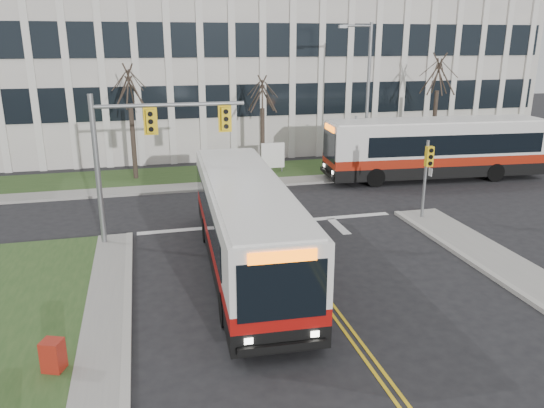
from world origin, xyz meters
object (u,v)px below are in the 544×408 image
Objects in this scene: directory_sign at (273,156)px; bus_main at (246,227)px; streetlight at (365,91)px; newspaper_box_red at (53,357)px; bus_cross at (435,150)px.

bus_main reaches higher than directory_sign.
bus_main is at bearing -128.09° from streetlight.
directory_sign is 0.16× the size of bus_main.
streetlight is 24.63m from newspaper_box_red.
newspaper_box_red is (-6.02, -5.20, -1.18)m from bus_main.
bus_cross is at bearing 60.47° from newspaper_box_red.
bus_cross reaches higher than directory_sign.
bus_cross is at bearing -20.55° from directory_sign.
newspaper_box_red is at bearing -47.14° from bus_cross.
streetlight is 9.68× the size of newspaper_box_red.
streetlight is 0.74× the size of bus_main.
directory_sign is at bearing -106.24° from bus_cross.
bus_main reaches higher than newspaper_box_red.
bus_cross is (9.33, -3.50, 0.61)m from directory_sign.
bus_main is 0.93× the size of bus_cross.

